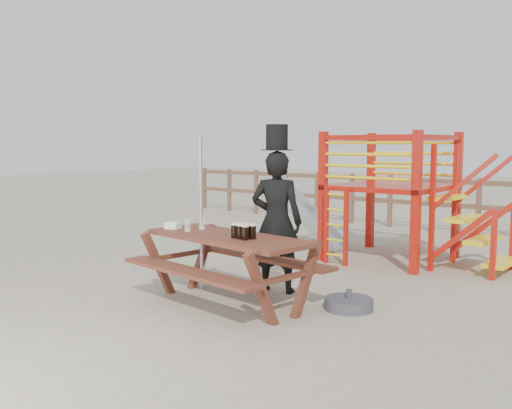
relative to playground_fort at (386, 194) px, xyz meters
name	(u,v)px	position (x,y,z in m)	size (l,w,h in m)	color
ground	(236,303)	(-0.12, -3.58, -1.07)	(60.00, 60.00, 0.00)	tan
back_fence	(455,199)	(-0.12, 3.42, -0.34)	(15.09, 0.09, 1.20)	brown
playground_fort	(386,194)	(0.00, 0.00, 0.00)	(4.71, 1.84, 2.10)	#B0160B
picnic_table	(228,261)	(-0.15, -3.69, -0.55)	(2.28, 1.69, 0.83)	brown
man_with_hat	(277,218)	(-0.07, -2.86, -0.11)	(0.78, 0.66, 2.14)	black
metal_pole	(201,213)	(-0.92, -3.36, -0.07)	(0.04, 0.04, 2.00)	#B2B2B7
parasol_base	(349,304)	(1.06, -2.96, -1.01)	(0.56, 0.56, 0.24)	#3C3C42
paper_bag	(173,225)	(-1.05, -3.74, -0.20)	(0.18, 0.14, 0.08)	white
stout_pints	(243,231)	(0.14, -3.75, -0.15)	(0.29, 0.21, 0.17)	black
empty_glasses	(195,225)	(-0.73, -3.66, -0.17)	(0.10, 0.32, 0.15)	silver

